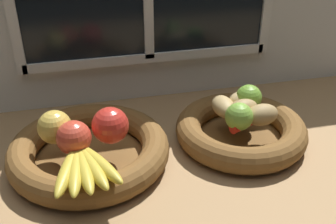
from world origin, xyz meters
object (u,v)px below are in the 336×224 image
(fruit_bowl_right, at_px, (241,130))
(potato_small, at_px, (262,115))
(fruit_bowl_left, at_px, (89,150))
(banana_bunch_front, at_px, (84,167))
(potato_large, at_px, (243,109))
(potato_back, at_px, (243,100))
(lime_far, at_px, (249,98))
(apple_red_right, at_px, (110,125))
(lime_near, at_px, (239,117))
(potato_oblong, at_px, (224,107))
(chili_pepper, at_px, (255,121))
(apple_red_front, at_px, (74,138))
(apple_golden_left, at_px, (55,127))

(fruit_bowl_right, bearing_deg, potato_small, -45.00)
(fruit_bowl_left, bearing_deg, banana_bunch_front, -96.94)
(potato_large, bearing_deg, potato_back, 65.56)
(lime_far, bearing_deg, potato_back, 152.74)
(apple_red_right, distance_m, lime_near, 0.27)
(fruit_bowl_right, height_order, potato_back, potato_back)
(fruit_bowl_right, bearing_deg, potato_oblong, 142.13)
(lime_near, bearing_deg, potato_large, 56.31)
(potato_small, relative_size, chili_pepper, 0.59)
(fruit_bowl_left, distance_m, apple_red_front, 0.08)
(potato_small, relative_size, lime_far, 1.24)
(chili_pepper, bearing_deg, lime_far, 60.40)
(apple_red_right, bearing_deg, potato_oblong, 10.39)
(apple_red_front, distance_m, apple_red_right, 0.08)
(potato_large, height_order, potato_oblong, potato_large)
(apple_golden_left, distance_m, potato_large, 0.41)
(fruit_bowl_right, distance_m, lime_far, 0.08)
(lime_far, bearing_deg, potato_oblong, -170.75)
(potato_back, xyz_separation_m, chili_pepper, (-0.00, -0.08, -0.01))
(potato_small, xyz_separation_m, potato_oblong, (-0.07, 0.06, -0.00))
(fruit_bowl_right, xyz_separation_m, potato_back, (0.02, 0.04, 0.05))
(potato_oblong, bearing_deg, potato_large, -37.87)
(lime_far, bearing_deg, potato_small, -88.51)
(fruit_bowl_left, relative_size, apple_golden_left, 4.91)
(potato_small, bearing_deg, potato_large, 135.00)
(apple_red_right, bearing_deg, apple_red_front, -161.52)
(potato_back, xyz_separation_m, potato_oblong, (-0.05, -0.02, -0.00))
(apple_red_right, bearing_deg, banana_bunch_front, -123.03)
(fruit_bowl_right, xyz_separation_m, lime_near, (-0.03, -0.04, 0.06))
(potato_oblong, xyz_separation_m, lime_far, (0.06, 0.01, 0.01))
(banana_bunch_front, bearing_deg, apple_golden_left, 112.72)
(potato_large, bearing_deg, chili_pepper, -64.84)
(potato_small, height_order, potato_oblong, potato_small)
(banana_bunch_front, height_order, chili_pepper, banana_bunch_front)
(potato_back, relative_size, potato_large, 0.97)
(fruit_bowl_left, bearing_deg, potato_small, -4.77)
(apple_golden_left, bearing_deg, lime_near, -6.07)
(apple_red_front, height_order, potato_back, apple_red_front)
(chili_pepper, bearing_deg, apple_red_front, 163.12)
(fruit_bowl_left, distance_m, fruit_bowl_right, 0.34)
(apple_red_right, distance_m, potato_large, 0.30)
(apple_red_right, distance_m, banana_bunch_front, 0.11)
(apple_red_right, bearing_deg, potato_large, 3.96)
(apple_red_right, bearing_deg, lime_near, -3.66)
(potato_back, bearing_deg, lime_near, -118.98)
(potato_small, relative_size, potato_back, 1.06)
(fruit_bowl_left, xyz_separation_m, banana_bunch_front, (-0.01, -0.11, 0.04))
(apple_red_right, height_order, chili_pepper, apple_red_right)
(apple_red_right, distance_m, lime_far, 0.33)
(fruit_bowl_left, bearing_deg, potato_large, 0.00)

